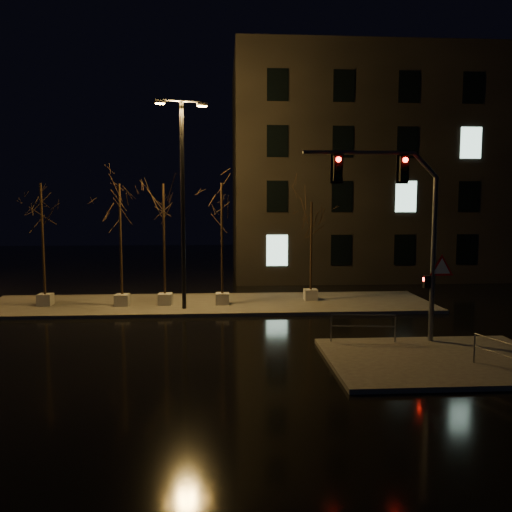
{
  "coord_description": "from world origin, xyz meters",
  "views": [
    {
      "loc": [
        0.78,
        -18.4,
        4.91
      ],
      "look_at": [
        2.11,
        2.6,
        2.8
      ],
      "focal_mm": 35.0,
      "sensor_mm": 36.0,
      "label": 1
    }
  ],
  "objects": [
    {
      "name": "tree_2",
      "position": [
        -2.12,
        5.66,
        4.68
      ],
      "size": [
        1.8,
        1.8,
        5.97
      ],
      "color": "#A3A098",
      "rests_on": "median"
    },
    {
      "name": "tree_4",
      "position": [
        5.14,
        6.41,
        4.02
      ],
      "size": [
        1.8,
        1.8,
        5.1
      ],
      "color": "#A3A098",
      "rests_on": "median"
    },
    {
      "name": "tree_3",
      "position": [
        0.65,
        5.56,
        4.71
      ],
      "size": [
        1.8,
        1.8,
        6.02
      ],
      "color": "#A3A098",
      "rests_on": "median"
    },
    {
      "name": "ground",
      "position": [
        0.0,
        0.0,
        0.0
      ],
      "size": [
        90.0,
        90.0,
        0.0
      ],
      "primitive_type": "plane",
      "color": "black",
      "rests_on": "ground"
    },
    {
      "name": "building",
      "position": [
        14.0,
        18.0,
        7.5
      ],
      "size": [
        25.0,
        12.0,
        15.0
      ],
      "primitive_type": "cube",
      "color": "black",
      "rests_on": "ground"
    },
    {
      "name": "median",
      "position": [
        0.0,
        6.0,
        0.07
      ],
      "size": [
        22.0,
        5.0,
        0.15
      ],
      "primitive_type": "cube",
      "color": "#423F3B",
      "rests_on": "ground"
    },
    {
      "name": "sidewalk_corner",
      "position": [
        7.5,
        -3.5,
        0.07
      ],
      "size": [
        7.0,
        5.0,
        0.15
      ],
      "primitive_type": "cube",
      "color": "#423F3B",
      "rests_on": "ground"
    },
    {
      "name": "guard_rail_b",
      "position": [
        8.66,
        -4.93,
        0.75
      ],
      "size": [
        0.66,
        1.85,
        0.92
      ],
      "rotation": [
        0.0,
        0.0,
        1.9
      ],
      "color": "#585B60",
      "rests_on": "sidewalk_corner"
    },
    {
      "name": "streetlight_main",
      "position": [
        -1.12,
        4.7,
        5.64
      ],
      "size": [
        2.36,
        0.83,
        9.51
      ],
      "rotation": [
        0.0,
        0.0,
        0.25
      ],
      "color": "black",
      "rests_on": "median"
    },
    {
      "name": "traffic_signal_mast",
      "position": [
        6.99,
        -1.52,
        4.5
      ],
      "size": [
        5.43,
        0.25,
        6.62
      ],
      "rotation": [
        0.0,
        0.0,
        0.02
      ],
      "color": "#585B60",
      "rests_on": "sidewalk_corner"
    },
    {
      "name": "tree_1",
      "position": [
        -4.15,
        5.56,
        4.67
      ],
      "size": [
        1.8,
        1.8,
        5.96
      ],
      "color": "#A3A098",
      "rests_on": "median"
    },
    {
      "name": "tree_0",
      "position": [
        -7.86,
        5.87,
        4.7
      ],
      "size": [
        1.8,
        1.8,
        6.0
      ],
      "color": "#A3A098",
      "rests_on": "median"
    },
    {
      "name": "guard_rail_a",
      "position": [
        5.62,
        -1.5,
        0.79
      ],
      "size": [
        2.26,
        0.32,
        0.98
      ],
      "rotation": [
        0.0,
        0.0,
        -0.12
      ],
      "color": "#585B60",
      "rests_on": "sidewalk_corner"
    }
  ]
}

